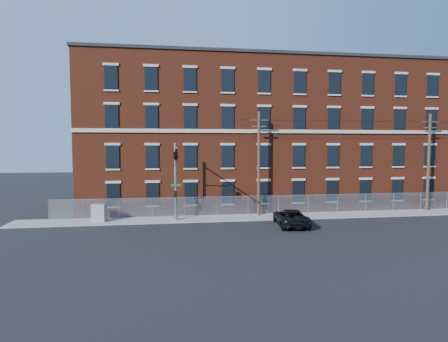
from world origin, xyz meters
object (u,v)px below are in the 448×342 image
pickup_truck (291,217)px  utility_cabinet (99,213)px  traffic_signal_mast (176,163)px  utility_pole_near (259,162)px

pickup_truck → utility_cabinet: size_ratio=3.32×
traffic_signal_mast → pickup_truck: size_ratio=1.35×
utility_pole_near → pickup_truck: bearing=-68.2°
utility_pole_near → utility_cabinet: utility_pole_near is taller
pickup_truck → utility_cabinet: (-16.54, 3.59, 0.18)m
traffic_signal_mast → utility_pole_near: size_ratio=0.70×
pickup_truck → traffic_signal_mast: bearing=-0.5°
traffic_signal_mast → pickup_truck: 10.87m
pickup_truck → utility_cabinet: bearing=-6.8°
utility_pole_near → pickup_truck: size_ratio=1.93×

